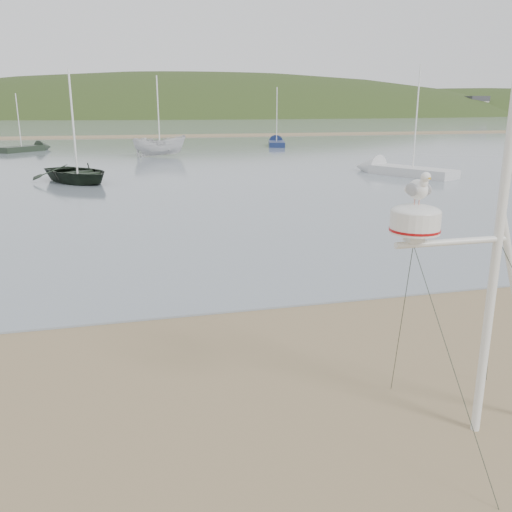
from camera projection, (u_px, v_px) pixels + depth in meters
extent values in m
plane|color=olive|center=(70.00, 454.00, 6.46)|extent=(560.00, 560.00, 0.00)
cube|color=slate|center=(111.00, 123.00, 129.70)|extent=(560.00, 256.00, 0.04)
cube|color=olive|center=(109.00, 137.00, 71.80)|extent=(560.00, 7.00, 0.07)
ellipsoid|color=#233214|center=(208.00, 167.00, 241.29)|extent=(400.00, 180.00, 80.00)
ellipsoid|color=#233214|center=(482.00, 146.00, 272.91)|extent=(300.00, 135.00, 56.00)
cube|color=beige|center=(80.00, 106.00, 186.01)|extent=(8.40, 6.30, 8.00)
cube|color=beige|center=(157.00, 106.00, 192.21)|extent=(8.40, 6.30, 8.00)
cube|color=beige|center=(229.00, 106.00, 198.41)|extent=(8.40, 6.30, 8.00)
cube|color=beige|center=(296.00, 106.00, 204.61)|extent=(8.40, 6.30, 8.00)
cube|color=beige|center=(359.00, 106.00, 210.81)|extent=(8.40, 6.30, 8.00)
cube|color=beige|center=(419.00, 106.00, 217.01)|extent=(8.40, 6.30, 8.00)
cube|color=beige|center=(476.00, 106.00, 223.21)|extent=(8.40, 6.30, 8.00)
cylinder|color=silver|center=(495.00, 266.00, 6.37)|extent=(0.11, 0.11, 4.38)
cylinder|color=silver|center=(452.00, 242.00, 6.14)|extent=(1.42, 0.08, 0.08)
cube|color=silver|center=(414.00, 237.00, 6.00)|extent=(0.18, 0.18, 0.10)
cylinder|color=silver|center=(415.00, 222.00, 5.95)|extent=(0.55, 0.55, 0.24)
cylinder|color=#9F0B0D|center=(415.00, 230.00, 5.97)|extent=(0.56, 0.56, 0.03)
ellipsoid|color=silver|center=(416.00, 212.00, 5.92)|extent=(0.55, 0.55, 0.15)
cylinder|color=tan|center=(415.00, 201.00, 5.88)|extent=(0.01, 0.01, 0.08)
cylinder|color=tan|center=(419.00, 201.00, 5.90)|extent=(0.01, 0.01, 0.08)
ellipsoid|color=white|center=(418.00, 190.00, 5.86)|extent=(0.19, 0.30, 0.22)
ellipsoid|color=#9D9FA5|center=(412.00, 190.00, 5.82)|extent=(0.06, 0.24, 0.14)
ellipsoid|color=#9D9FA5|center=(425.00, 189.00, 5.86)|extent=(0.06, 0.24, 0.14)
cone|color=white|center=(410.00, 190.00, 6.01)|extent=(0.10, 0.09, 0.10)
ellipsoid|color=white|center=(424.00, 182.00, 5.73)|extent=(0.09, 0.09, 0.13)
sphere|color=white|center=(426.00, 177.00, 5.69)|extent=(0.11, 0.11, 0.11)
cone|color=gold|center=(429.00, 178.00, 5.64)|extent=(0.02, 0.05, 0.02)
imported|color=black|center=(74.00, 135.00, 28.44)|extent=(3.55, 2.75, 4.96)
imported|color=silver|center=(159.00, 129.00, 43.64)|extent=(1.80, 1.76, 4.33)
cube|color=#142047|center=(277.00, 144.00, 55.61)|extent=(2.71, 5.05, 0.50)
cone|color=#142047|center=(276.00, 142.00, 58.58)|extent=(1.92, 2.02, 1.54)
cylinder|color=silver|center=(277.00, 114.00, 54.83)|extent=(0.08, 0.08, 5.30)
cube|color=black|center=(22.00, 149.00, 48.56)|extent=(3.74, 3.97, 0.50)
cone|color=black|center=(45.00, 147.00, 50.82)|extent=(1.95, 1.96, 1.32)
cylinder|color=silver|center=(18.00, 120.00, 47.88)|extent=(0.08, 0.08, 4.55)
cube|color=silver|center=(412.00, 172.00, 31.81)|extent=(3.79, 5.39, 0.50)
cone|color=silver|center=(367.00, 167.00, 34.24)|extent=(2.30, 2.37, 1.66)
cylinder|color=silver|center=(417.00, 117.00, 30.98)|extent=(0.08, 0.08, 5.71)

